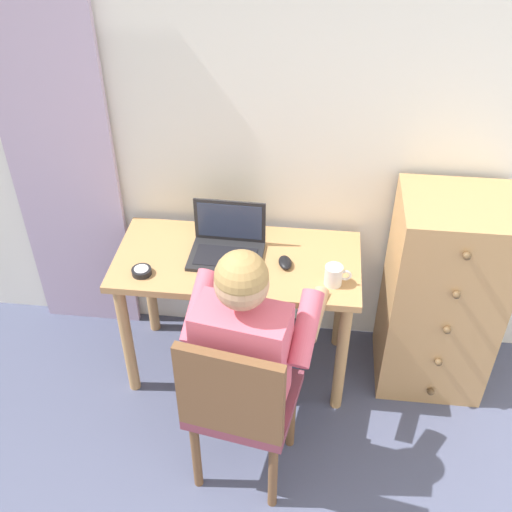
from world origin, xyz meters
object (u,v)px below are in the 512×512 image
at_px(computer_mouse, 285,262).
at_px(desk, 238,278).
at_px(desk_clock, 142,271).
at_px(chair, 239,403).
at_px(laptop, 227,244).
at_px(person_seated, 251,340).
at_px(dresser, 441,296).
at_px(coffee_mug, 334,275).

bearing_deg(computer_mouse, desk, 159.98).
bearing_deg(desk, desk_clock, -158.71).
height_order(chair, laptop, laptop).
distance_m(person_seated, computer_mouse, 0.47).
xyz_separation_m(dresser, chair, (-0.88, -0.73, -0.02)).
relative_size(dresser, person_seated, 0.87).
relative_size(desk, computer_mouse, 11.52).
bearing_deg(desk, person_seated, -75.62).
xyz_separation_m(person_seated, computer_mouse, (0.10, 0.46, 0.05)).
relative_size(computer_mouse, coffee_mug, 0.83).
distance_m(dresser, desk_clock, 1.42).
bearing_deg(computer_mouse, coffee_mug, -38.80).
bearing_deg(chair, laptop, 101.81).
distance_m(laptop, desk_clock, 0.42).
bearing_deg(person_seated, chair, -98.84).
height_order(desk, chair, chair).
xyz_separation_m(dresser, desk_clock, (-1.39, -0.22, 0.21)).
bearing_deg(desk_clock, chair, -44.78).
relative_size(dresser, chair, 1.18).
relative_size(desk, person_seated, 0.95).
relative_size(chair, desk_clock, 9.98).
bearing_deg(chair, dresser, 39.71).
height_order(dresser, computer_mouse, dresser).
height_order(desk_clock, coffee_mug, coffee_mug).
relative_size(dresser, computer_mouse, 10.63).
relative_size(laptop, coffee_mug, 2.88).
bearing_deg(coffee_mug, computer_mouse, 154.64).
bearing_deg(dresser, laptop, -178.52).
distance_m(desk_clock, coffee_mug, 0.87).
bearing_deg(coffee_mug, desk_clock, -178.06).
bearing_deg(chair, desk_clock, 135.22).
relative_size(desk, coffee_mug, 9.60).
height_order(desk, dresser, dresser).
relative_size(person_seated, laptop, 3.52).
distance_m(desk, computer_mouse, 0.26).
height_order(desk, coffee_mug, coffee_mug).
height_order(dresser, coffee_mug, dresser).
distance_m(dresser, person_seated, 1.03).
height_order(chair, person_seated, person_seated).
bearing_deg(coffee_mug, desk, 163.65).
relative_size(desk, dresser, 1.08).
bearing_deg(computer_mouse, person_seated, -115.93).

